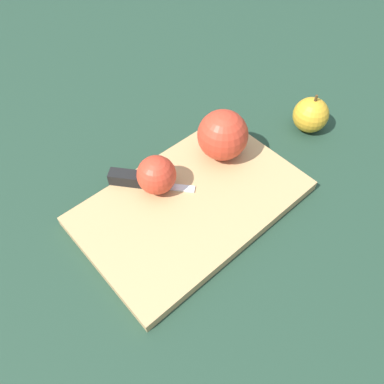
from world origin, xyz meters
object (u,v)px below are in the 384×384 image
object	(u,v)px
apple_half_right	(157,175)
knife	(131,179)
apple_half_left	(223,135)
apple_whole	(311,115)

from	to	relation	value
apple_half_right	knife	world-z (taller)	apple_half_right
apple_half_left	apple_whole	world-z (taller)	apple_half_left
apple_whole	apple_half_left	bearing A→B (deg)	-11.75
apple_half_left	apple_whole	bearing A→B (deg)	153.44
apple_half_right	apple_whole	bearing A→B (deg)	76.18
apple_half_left	knife	bearing A→B (deg)	-28.94
knife	apple_half_right	bearing A→B (deg)	-4.86
knife	apple_whole	bearing A→B (deg)	33.89
apple_half_right	apple_whole	size ratio (longest dim) A/B	0.81
apple_half_right	knife	bearing A→B (deg)	-147.67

